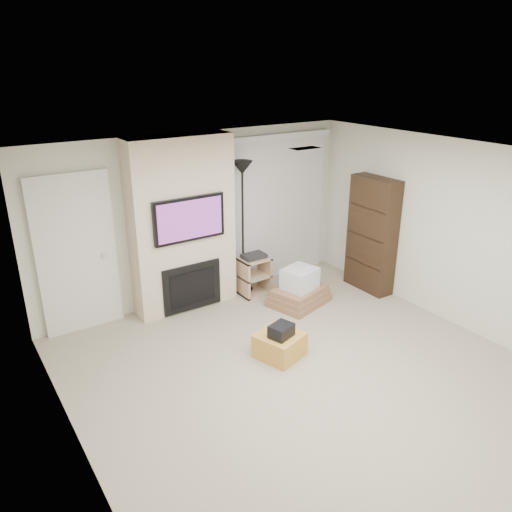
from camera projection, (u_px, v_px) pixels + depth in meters
floor at (314, 382)px, 5.70m from camera, size 5.00×5.50×0.00m
ceiling at (325, 163)px, 4.78m from camera, size 5.00×5.50×0.00m
wall_back at (198, 218)px, 7.37m from camera, size 5.00×0.00×2.50m
wall_left at (77, 354)px, 3.95m from camera, size 0.00×5.50×2.50m
wall_right at (466, 238)px, 6.52m from camera, size 0.00×5.50×2.50m
hvac_vent at (305, 148)px, 5.60m from camera, size 0.35×0.18×0.01m
ottoman at (280, 345)px, 6.14m from camera, size 0.63×0.63×0.30m
black_bag at (281, 331)px, 6.01m from camera, size 0.33×0.29×0.16m
fireplace_wall at (183, 226)px, 7.03m from camera, size 1.50×0.47×2.50m
entry_door at (77, 255)px, 6.49m from camera, size 1.02×0.11×2.14m
vertical_blinds at (277, 203)px, 8.04m from camera, size 1.98×0.10×2.37m
floor_lamp at (242, 191)px, 7.35m from camera, size 0.31×0.31×2.07m
av_stand at (254, 273)px, 7.72m from camera, size 0.45×0.38×0.66m
box_stack at (299, 290)px, 7.45m from camera, size 0.98×0.84×0.57m
bookshelf at (372, 235)px, 7.71m from camera, size 0.30×0.80×1.80m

